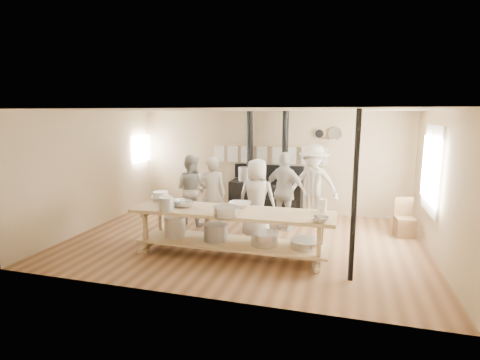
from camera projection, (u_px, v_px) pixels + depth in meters
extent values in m
plane|color=brown|center=(245.00, 240.00, 7.60)|extent=(7.00, 7.00, 0.00)
plane|color=tan|center=(270.00, 162.00, 9.74)|extent=(7.00, 0.00, 7.00)
plane|color=tan|center=(196.00, 207.00, 5.00)|extent=(7.00, 0.00, 7.00)
plane|color=tan|center=(93.00, 170.00, 8.31)|extent=(0.00, 5.00, 5.00)
plane|color=tan|center=(441.00, 186.00, 6.44)|extent=(0.00, 5.00, 5.00)
plane|color=#BEB08D|center=(245.00, 110.00, 7.15)|extent=(7.00, 7.00, 0.00)
cube|color=beige|center=(432.00, 170.00, 6.98)|extent=(0.06, 1.35, 1.65)
plane|color=white|center=(430.00, 170.00, 6.99)|extent=(0.00, 1.50, 1.50)
cube|color=beige|center=(430.00, 170.00, 6.99)|extent=(0.02, 0.03, 1.50)
plane|color=white|center=(141.00, 149.00, 10.14)|extent=(0.00, 0.90, 0.90)
cube|color=black|center=(266.00, 198.00, 9.52)|extent=(1.80, 0.70, 0.85)
cube|color=black|center=(266.00, 212.00, 9.58)|extent=(1.90, 0.75, 0.10)
cube|color=black|center=(269.00, 172.00, 9.69)|extent=(1.80, 0.12, 0.35)
cylinder|color=black|center=(250.00, 146.00, 9.46)|extent=(0.15, 0.15, 1.75)
cylinder|color=black|center=(285.00, 147.00, 9.22)|extent=(0.15, 0.15, 1.75)
cylinder|color=#B2B2B7|center=(245.00, 174.00, 9.56)|extent=(0.36, 0.36, 0.34)
cylinder|color=gray|center=(288.00, 177.00, 9.22)|extent=(0.30, 0.30, 0.30)
cylinder|color=tan|center=(269.00, 146.00, 9.57)|extent=(3.00, 0.04, 0.04)
cube|color=silver|center=(219.00, 153.00, 9.97)|extent=(0.28, 0.01, 0.46)
cube|color=silver|center=(233.00, 153.00, 9.87)|extent=(0.28, 0.01, 0.46)
cube|color=silver|center=(247.00, 154.00, 9.77)|extent=(0.28, 0.01, 0.46)
cube|color=silver|center=(262.00, 154.00, 9.66)|extent=(0.28, 0.01, 0.46)
cube|color=silver|center=(276.00, 155.00, 9.56)|extent=(0.28, 0.01, 0.46)
cube|color=silver|center=(291.00, 155.00, 9.46)|extent=(0.28, 0.01, 0.46)
cube|color=silver|center=(307.00, 156.00, 9.35)|extent=(0.28, 0.01, 0.46)
cube|color=silver|center=(323.00, 156.00, 9.25)|extent=(0.28, 0.01, 0.46)
cube|color=tan|center=(325.00, 140.00, 9.19)|extent=(0.50, 0.14, 0.03)
cylinder|color=black|center=(319.00, 134.00, 9.22)|extent=(0.20, 0.04, 0.20)
cylinder|color=silver|center=(335.00, 134.00, 9.12)|extent=(0.32, 0.03, 0.32)
cube|color=tan|center=(232.00, 212.00, 6.60)|extent=(3.60, 0.90, 0.06)
cube|color=tan|center=(232.00, 243.00, 6.70)|extent=(3.40, 0.80, 0.04)
cube|color=tan|center=(232.00, 245.00, 6.71)|extent=(3.30, 0.06, 0.06)
cube|color=tan|center=(145.00, 231.00, 6.80)|extent=(0.07, 0.07, 0.85)
cube|color=tan|center=(161.00, 222.00, 7.37)|extent=(0.07, 0.07, 0.85)
cube|color=tan|center=(319.00, 247.00, 5.97)|extent=(0.07, 0.07, 0.85)
cube|color=tan|center=(321.00, 236.00, 6.54)|extent=(0.07, 0.07, 0.85)
cylinder|color=#B2B2B7|center=(175.00, 226.00, 6.96)|extent=(0.40, 0.40, 0.38)
cylinder|color=gray|center=(216.00, 232.00, 6.75)|extent=(0.44, 0.44, 0.30)
cylinder|color=silver|center=(265.00, 239.00, 6.52)|extent=(0.48, 0.48, 0.22)
cylinder|color=silver|center=(305.00, 245.00, 6.34)|extent=(0.52, 0.52, 0.14)
cylinder|color=black|center=(355.00, 198.00, 5.55)|extent=(0.08, 0.08, 2.60)
imported|color=#B9B3A4|center=(212.00, 194.00, 8.05)|extent=(0.71, 0.61, 1.64)
imported|color=#B9B3A4|center=(191.00, 189.00, 8.63)|extent=(0.90, 0.77, 1.61)
imported|color=#B9B3A4|center=(257.00, 198.00, 7.71)|extent=(0.84, 0.58, 1.63)
imported|color=#B9B3A4|center=(285.00, 191.00, 8.14)|extent=(1.09, 0.74, 1.73)
imported|color=#B9B3A4|center=(313.00, 184.00, 8.60)|extent=(1.31, 0.90, 1.86)
cube|color=brown|center=(404.00, 227.00, 7.80)|extent=(0.42, 0.42, 0.40)
cube|color=brown|center=(403.00, 207.00, 7.90)|extent=(0.38, 0.09, 0.45)
imported|color=white|center=(161.00, 198.00, 7.32)|extent=(0.48, 0.48, 0.09)
imported|color=silver|center=(184.00, 204.00, 6.82)|extent=(0.51, 0.51, 0.11)
imported|color=white|center=(240.00, 205.00, 6.78)|extent=(0.44, 0.44, 0.10)
imported|color=silver|center=(320.00, 219.00, 5.86)|extent=(0.40, 0.40, 0.09)
cube|color=#B2B2B7|center=(173.00, 202.00, 6.97)|extent=(0.52, 0.44, 0.10)
cylinder|color=silver|center=(226.00, 211.00, 6.27)|extent=(0.58, 0.58, 0.14)
cylinder|color=gray|center=(167.00, 204.00, 6.56)|extent=(0.26, 0.26, 0.24)
cylinder|color=white|center=(161.00, 196.00, 7.31)|extent=(0.31, 0.31, 0.18)
cylinder|color=white|center=(323.00, 205.00, 6.48)|extent=(0.15, 0.15, 0.22)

